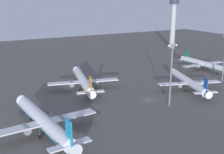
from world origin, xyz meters
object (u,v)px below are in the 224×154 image
control_tower (173,18)px  airplane_mid_apron (44,121)px  airplane_taxiway_distant (83,81)px  airplane_terminal_side (189,82)px  apron_light_east (171,71)px  airplane_near_gate (204,64)px

control_tower → airplane_mid_apron: 178.01m
control_tower → airplane_taxiway_distant: bearing=-148.0°
airplane_terminal_side → airplane_taxiway_distant: size_ratio=0.89×
control_tower → apron_light_east: size_ratio=1.78×
airplane_taxiway_distant → airplane_near_gate: bearing=13.6°
airplane_near_gate → apron_light_east: bearing=34.4°
apron_light_east → control_tower: bearing=50.1°
airplane_terminal_side → airplane_near_gate: airplane_terminal_side is taller
airplane_terminal_side → airplane_mid_apron: bearing=-152.0°
airplane_taxiway_distant → control_tower: bearing=45.1°
control_tower → airplane_near_gate: size_ratio=1.19×
control_tower → apron_light_east: control_tower is taller
airplane_mid_apron → airplane_near_gate: (108.18, 38.26, -0.77)m
airplane_terminal_side → airplane_near_gate: bearing=54.0°
airplane_mid_apron → apron_light_east: bearing=-4.8°
control_tower → airplane_taxiway_distant: control_tower is taller
airplane_near_gate → apron_light_east: 68.75m
control_tower → airplane_taxiway_distant: (-111.21, -69.55, -21.78)m
airplane_near_gate → apron_light_east: apron_light_east is taller
airplane_mid_apron → airplane_terminal_side: bearing=4.5°
airplane_mid_apron → airplane_taxiway_distant: airplane_mid_apron is taller
control_tower → apron_light_east: bearing=-129.9°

